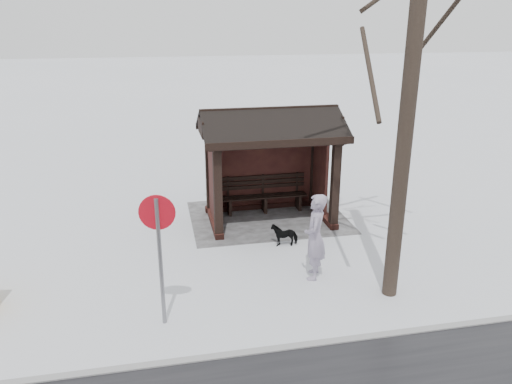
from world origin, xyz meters
TOP-DOWN VIEW (x-y plane):
  - ground at (0.00, 0.00)m, footprint 120.00×120.00m
  - kerb at (0.00, 5.50)m, footprint 120.00×0.15m
  - trampled_patch at (0.00, -0.20)m, footprint 4.20×3.20m
  - bus_shelter at (0.00, -0.16)m, footprint 3.60×2.40m
  - pedestrian at (-0.22, 3.24)m, footprint 0.66×0.79m
  - dog at (-0.01, 1.58)m, footprint 0.65×0.33m
  - road_sign at (2.95, 4.31)m, footprint 0.62×0.15m

SIDE VIEW (x-z plane):
  - ground at x=0.00m, z-range 0.00..0.00m
  - trampled_patch at x=0.00m, z-range 0.00..0.02m
  - kerb at x=0.00m, z-range -0.02..0.04m
  - dog at x=-0.01m, z-range 0.00..0.53m
  - pedestrian at x=-0.22m, z-range 0.00..1.86m
  - road_sign at x=2.95m, z-range 0.53..2.99m
  - bus_shelter at x=0.00m, z-range 0.62..3.71m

